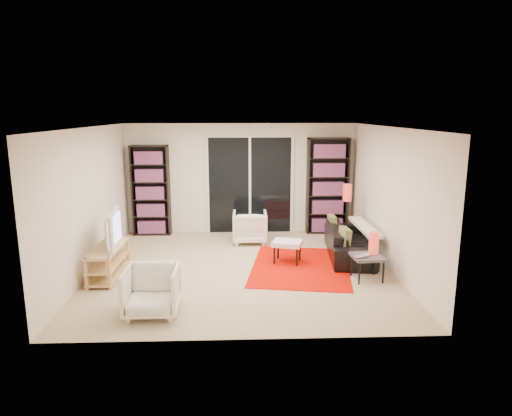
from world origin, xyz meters
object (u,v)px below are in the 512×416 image
object	(u,v)px
bookshelf_left	(151,190)
sofa	(349,241)
armchair_front	(152,291)
floor_lamp	(347,200)
ottoman	(287,244)
bookshelf_right	(328,186)
tv_stand	(108,261)
side_table	(367,258)
armchair_back	(250,227)

from	to	relation	value
bookshelf_left	sofa	distance (m)	4.36
armchair_front	floor_lamp	size ratio (longest dim) A/B	0.58
bookshelf_left	ottoman	distance (m)	3.49
bookshelf_right	floor_lamp	bearing A→B (deg)	-78.54
floor_lamp	tv_stand	bearing A→B (deg)	-159.27
tv_stand	armchair_front	size ratio (longest dim) A/B	1.75
sofa	armchair_front	bearing A→B (deg)	132.24
tv_stand	side_table	size ratio (longest dim) A/B	2.41
ottoman	floor_lamp	xyz separation A→B (m)	(1.29, 1.06, 0.59)
bookshelf_right	side_table	xyz separation A→B (m)	(0.10, -2.93, -0.69)
armchair_front	floor_lamp	distance (m)	4.57
sofa	armchair_front	size ratio (longest dim) A/B	2.69
tv_stand	floor_lamp	bearing A→B (deg)	20.73
ottoman	tv_stand	bearing A→B (deg)	-169.28
bookshelf_left	armchair_front	size ratio (longest dim) A/B	2.72
armchair_front	ottoman	world-z (taller)	armchair_front
sofa	side_table	bearing A→B (deg)	-174.48
bookshelf_right	sofa	size ratio (longest dim) A/B	1.09
tv_stand	armchair_front	world-z (taller)	armchair_front
bookshelf_left	armchair_back	size ratio (longest dim) A/B	2.76
sofa	bookshelf_right	bearing A→B (deg)	9.21
tv_stand	floor_lamp	world-z (taller)	floor_lamp
bookshelf_left	ottoman	world-z (taller)	bookshelf_left
armchair_back	armchair_front	size ratio (longest dim) A/B	0.99
bookshelf_right	floor_lamp	distance (m)	1.02
bookshelf_left	side_table	size ratio (longest dim) A/B	3.73
bookshelf_right	armchair_front	world-z (taller)	bookshelf_right
bookshelf_left	floor_lamp	bearing A→B (deg)	-13.72
side_table	bookshelf_right	bearing A→B (deg)	91.87
sofa	side_table	size ratio (longest dim) A/B	3.69
armchair_back	side_table	size ratio (longest dim) A/B	1.35
armchair_back	side_table	distance (m)	2.87
bookshelf_left	sofa	world-z (taller)	bookshelf_left
bookshelf_left	sofa	xyz separation A→B (m)	(3.95, -1.71, -0.69)
armchair_back	floor_lamp	world-z (taller)	floor_lamp
tv_stand	sofa	world-z (taller)	sofa
side_table	bookshelf_left	bearing A→B (deg)	143.38
armchair_front	ottoman	bearing A→B (deg)	44.91
bookshelf_right	floor_lamp	world-z (taller)	bookshelf_right
armchair_back	floor_lamp	xyz separation A→B (m)	(1.93, -0.28, 0.61)
sofa	armchair_front	distance (m)	3.99
side_table	sofa	bearing A→B (deg)	89.71
sofa	ottoman	distance (m)	1.24
ottoman	side_table	distance (m)	1.48
armchair_back	ottoman	bearing A→B (deg)	116.16
bookshelf_right	floor_lamp	xyz separation A→B (m)	(0.20, -0.99, -0.12)
bookshelf_right	tv_stand	size ratio (longest dim) A/B	1.67
tv_stand	bookshelf_right	bearing A→B (deg)	32.59
tv_stand	ottoman	bearing A→B (deg)	10.72
bookshelf_right	side_table	size ratio (longest dim) A/B	4.02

